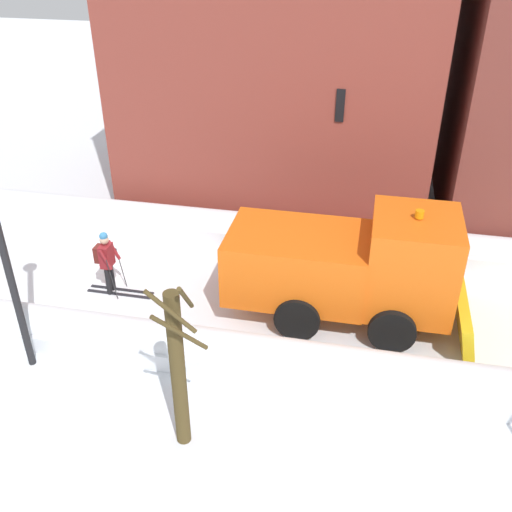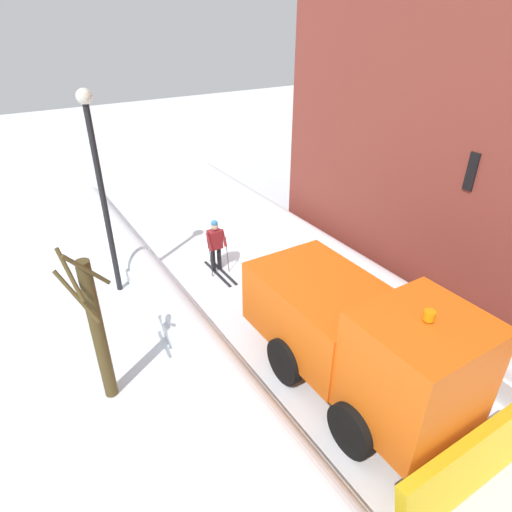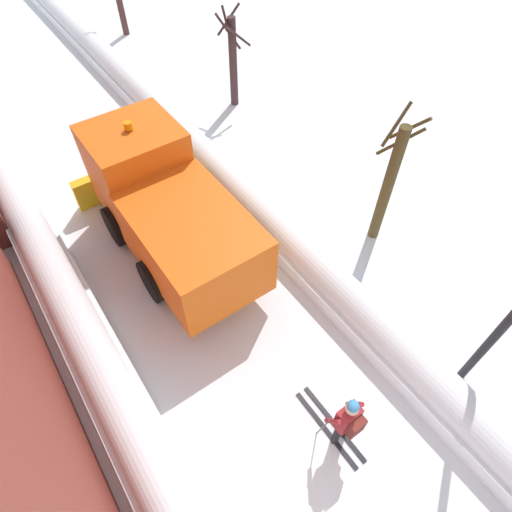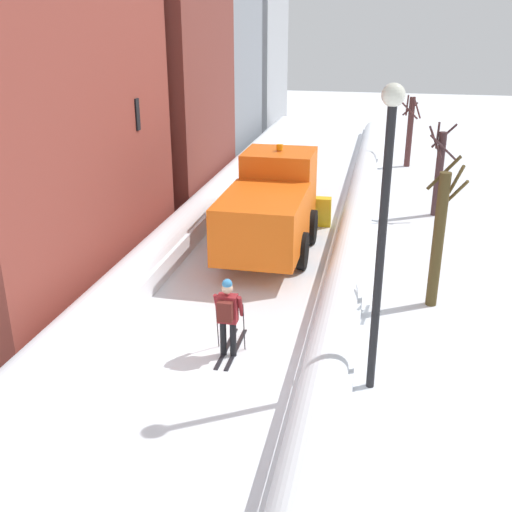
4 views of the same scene
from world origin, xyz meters
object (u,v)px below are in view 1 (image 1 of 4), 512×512
(skier, at_px, (107,260))
(bare_tree_near, at_px, (178,368))
(plow_truck, at_px, (352,266))
(traffic_light_pole, at_px, (337,138))

(skier, xyz_separation_m, bare_tree_near, (4.46, 3.52, 0.84))
(plow_truck, relative_size, traffic_light_pole, 1.28)
(plow_truck, distance_m, skier, 6.32)
(skier, bearing_deg, traffic_light_pole, 127.28)
(plow_truck, distance_m, bare_tree_near, 5.49)
(bare_tree_near, bearing_deg, plow_truck, 149.48)
(skier, height_order, bare_tree_near, bare_tree_near)
(skier, distance_m, bare_tree_near, 5.74)
(bare_tree_near, bearing_deg, traffic_light_pole, 167.35)
(traffic_light_pole, distance_m, bare_tree_near, 8.95)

